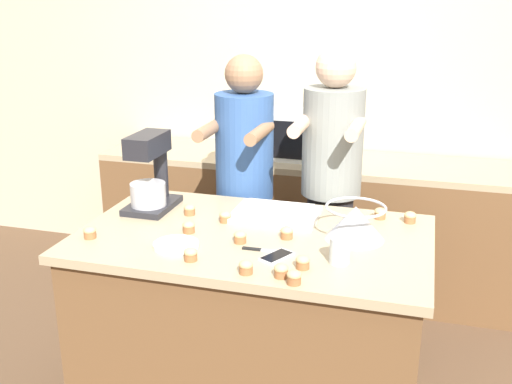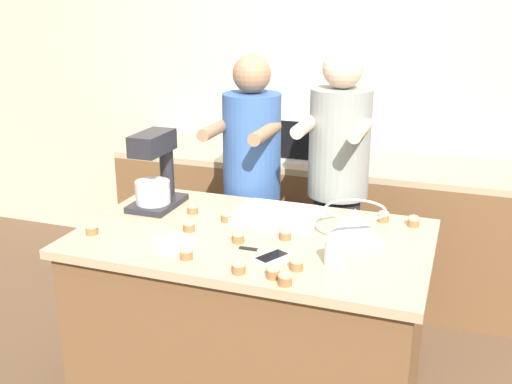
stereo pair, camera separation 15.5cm
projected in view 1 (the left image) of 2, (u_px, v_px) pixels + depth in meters
name	position (u px, v px, depth m)	size (l,w,h in m)	color
back_wall	(325.00, 82.00, 4.08)	(10.00, 0.06, 2.70)	beige
island_counter	(253.00, 325.00, 2.77)	(1.53, 0.92, 0.92)	brown
back_counter	(311.00, 222.00, 4.04)	(2.80, 0.60, 0.90)	brown
person_left	(244.00, 196.00, 3.29)	(0.33, 0.50, 1.63)	brown
person_right	(330.00, 199.00, 3.15)	(0.33, 0.50, 1.68)	#232328
stand_mixer	(150.00, 176.00, 2.88)	(0.20, 0.30, 0.38)	#232328
mixing_bowl	(355.00, 222.00, 2.55)	(0.26, 0.26, 0.15)	#BCBCC1
baking_tray	(276.00, 213.00, 2.82)	(0.40, 0.30, 0.04)	silver
microwave_oven	(292.00, 135.00, 3.89)	(0.53, 0.33, 0.30)	silver
cell_phone	(277.00, 257.00, 2.39)	(0.13, 0.16, 0.01)	silver
drinking_glass	(340.00, 251.00, 2.33)	(0.08, 0.08, 0.10)	silver
small_plate	(176.00, 245.00, 2.49)	(0.19, 0.19, 0.02)	white
knife	(265.00, 250.00, 2.45)	(0.22, 0.02, 0.01)	#BCBCC1
cupcake_0	(191.00, 254.00, 2.36)	(0.05, 0.05, 0.05)	#9E6038
cupcake_1	(294.00, 277.00, 2.17)	(0.05, 0.05, 0.05)	#9E6038
cupcake_2	(90.00, 232.00, 2.57)	(0.05, 0.05, 0.05)	#9E6038
cupcake_3	(339.00, 247.00, 2.42)	(0.05, 0.05, 0.05)	#9E6038
cupcake_4	(380.00, 213.00, 2.80)	(0.05, 0.05, 0.05)	#9E6038
cupcake_5	(281.00, 271.00, 2.22)	(0.05, 0.05, 0.05)	#9E6038
cupcake_6	(189.00, 227.00, 2.63)	(0.05, 0.05, 0.05)	#9E6038
cupcake_7	(225.00, 217.00, 2.75)	(0.05, 0.05, 0.05)	#9E6038
cupcake_8	(240.00, 237.00, 2.52)	(0.05, 0.05, 0.05)	#9E6038
cupcake_9	(303.00, 262.00, 2.29)	(0.05, 0.05, 0.05)	#9E6038
cupcake_10	(410.00, 217.00, 2.75)	(0.05, 0.05, 0.05)	#9E6038
cupcake_11	(246.00, 267.00, 2.25)	(0.05, 0.05, 0.05)	#9E6038
cupcake_12	(190.00, 209.00, 2.84)	(0.05, 0.05, 0.05)	#9E6038
cupcake_13	(287.00, 233.00, 2.57)	(0.05, 0.05, 0.05)	#9E6038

